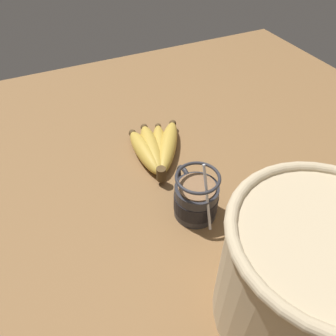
% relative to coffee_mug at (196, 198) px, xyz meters
% --- Properties ---
extents(table, '(1.35, 1.35, 0.04)m').
position_rel_coffee_mug_xyz_m(table, '(0.03, -0.02, -0.06)').
color(table, brown).
rests_on(table, ground).
extents(coffee_mug, '(0.13, 0.08, 0.14)m').
position_rel_coffee_mug_xyz_m(coffee_mug, '(0.00, 0.00, 0.00)').
color(coffee_mug, '#28282D').
rests_on(coffee_mug, table).
extents(banana_bunch, '(0.19, 0.14, 0.04)m').
position_rel_coffee_mug_xyz_m(banana_bunch, '(0.18, -0.00, -0.02)').
color(banana_bunch, '#4C381E').
rests_on(banana_bunch, table).
extents(woven_basket, '(0.23, 0.23, 0.20)m').
position_rel_coffee_mug_xyz_m(woven_basket, '(-0.23, -0.04, 0.07)').
color(woven_basket, tan).
rests_on(woven_basket, table).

